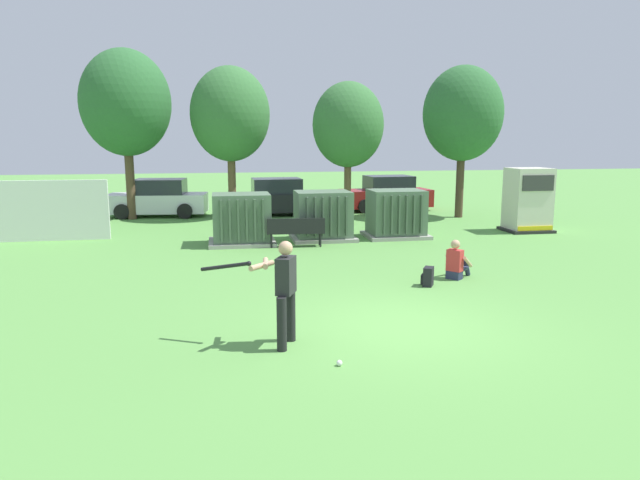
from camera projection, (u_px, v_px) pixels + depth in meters
The scene contains 18 objects.
ground_plane at pixel (401, 326), 10.28m from camera, with size 96.00×96.00×0.00m, color #5B9947.
fence_panel at pixel (32, 211), 18.67m from camera, with size 4.80×0.12×2.00m, color white.
transformer_west at pixel (241, 220), 18.19m from camera, with size 2.10×1.70×1.62m.
transformer_mid_west at pixel (323, 216), 19.00m from camera, with size 2.10×1.70×1.62m.
transformer_mid_east at pixel (396, 214), 19.49m from camera, with size 2.10×1.70×1.62m.
generator_enclosure at pixel (528, 200), 20.65m from camera, with size 1.60×1.40×2.30m.
park_bench at pixel (296, 230), 17.72m from camera, with size 1.82×0.52×0.92m.
batter at pixel (283, 288), 9.19m from camera, with size 1.55×0.94×1.74m.
sports_ball at pixel (339, 363), 8.50m from camera, with size 0.09×0.09×0.09m, color white.
seated_spectator at pixel (457, 263), 13.78m from camera, with size 0.76×0.71×0.96m.
backpack at pixel (428, 277), 13.09m from camera, with size 0.36×0.38×0.44m.
tree_left at pixel (126, 103), 23.18m from camera, with size 3.63×3.63×6.93m.
tree_center_left at pixel (230, 115), 23.73m from camera, with size 3.30×3.30×6.31m.
tree_center_right at pixel (348, 125), 23.70m from camera, with size 2.97×2.97×5.67m.
tree_right at pixel (463, 114), 23.82m from camera, with size 3.32×3.32×6.34m.
parked_car_leftmost at pixel (158, 199), 24.74m from camera, with size 4.35×2.25×1.62m.
parked_car_left_of_center at pixel (274, 198), 25.13m from camera, with size 4.25×2.02×1.62m.
parked_car_right_of_center at pixel (386, 194), 26.85m from camera, with size 4.31×2.14×1.62m.
Camera 1 is at (-3.19, -9.43, 3.34)m, focal length 32.01 mm.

